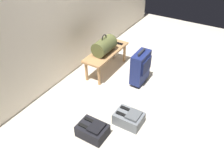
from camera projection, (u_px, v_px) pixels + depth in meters
ground_plane at (154, 95)px, 3.70m from camera, size 6.60×6.60×0.00m
bench at (106, 54)px, 4.08m from camera, size 1.00×0.36×0.40m
duffel_bag_olive at (104, 46)px, 3.92m from camera, size 0.44×0.26×0.34m
cell_phone at (119, 44)px, 4.25m from camera, size 0.07×0.14×0.01m
suitcase_upright_navy at (141, 67)px, 3.78m from camera, size 0.40×0.21×0.60m
backpack_grey at (129, 118)px, 3.16m from camera, size 0.28×0.38×0.21m
backpack_dark at (93, 130)px, 2.99m from camera, size 0.28×0.38×0.21m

